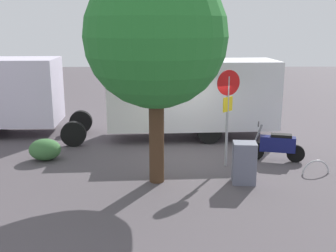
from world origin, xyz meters
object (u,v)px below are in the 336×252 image
at_px(stop_sign, 228,103).
at_px(street_tree, 156,37).
at_px(bike_rack_hoop, 316,174).
at_px(utility_cabinet, 244,163).
at_px(motorcycle, 277,145).
at_px(box_truck_near, 192,95).

xyz_separation_m(stop_sign, street_tree, (2.11, 1.23, 1.97)).
distance_m(street_tree, bike_rack_hoop, 6.12).
height_order(street_tree, utility_cabinet, street_tree).
height_order(motorcycle, stop_sign, stop_sign).
bearing_deg(utility_cabinet, bike_rack_hoop, -163.55).
xyz_separation_m(box_truck_near, stop_sign, (-0.82, 3.41, 0.34)).
bearing_deg(box_truck_near, utility_cabinet, 99.82).
bearing_deg(street_tree, utility_cabinet, 176.61).
distance_m(box_truck_near, bike_rack_hoop, 5.56).
height_order(motorcycle, utility_cabinet, motorcycle).
distance_m(stop_sign, street_tree, 3.13).
distance_m(motorcycle, bike_rack_hoop, 1.55).
bearing_deg(motorcycle, stop_sign, 30.17).
distance_m(motorcycle, stop_sign, 2.29).
bearing_deg(stop_sign, motorcycle, -164.00).
height_order(stop_sign, street_tree, street_tree).
bearing_deg(street_tree, motorcycle, -155.71).
xyz_separation_m(stop_sign, utility_cabinet, (-0.29, 1.37, -1.40)).
bearing_deg(bike_rack_hoop, street_tree, 6.44).
relative_size(box_truck_near, street_tree, 1.39).
xyz_separation_m(motorcycle, utility_cabinet, (1.41, 1.86, 0.06)).
distance_m(motorcycle, utility_cabinet, 2.34).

